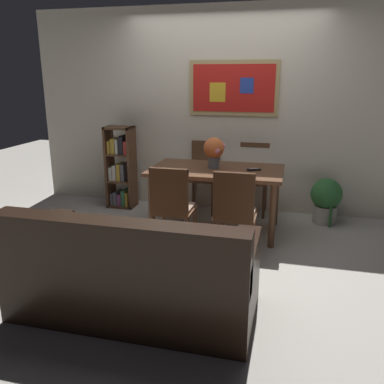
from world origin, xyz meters
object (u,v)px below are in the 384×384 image
dining_table (216,177)px  bookshelf (121,169)px  dining_chair_near_left (172,203)px  flower_vase (214,150)px  dining_chair_far_right (253,172)px  potted_ivy (326,199)px  tv_remote (254,170)px  dining_chair_near_right (235,208)px  leather_couch (132,276)px  dining_chair_far_left (204,170)px

dining_table → bookshelf: (-1.42, 0.57, -0.11)m
dining_chair_near_left → flower_vase: size_ratio=2.63×
dining_chair_far_right → potted_ivy: (0.91, -0.22, -0.23)m
dining_chair_near_left → bookshelf: size_ratio=0.83×
dining_table → tv_remote: bearing=1.3°
tv_remote → dining_chair_near_left: bearing=-133.6°
flower_vase → dining_chair_near_right: bearing=-65.6°
dining_chair_near_left → dining_chair_far_right: same height
dining_table → potted_ivy: (1.26, 0.56, -0.34)m
dining_chair_near_left → flower_vase: bearing=71.6°
dining_chair_near_right → bookshelf: size_ratio=0.83×
dining_chair_far_right → potted_ivy: dining_chair_far_right is taller
tv_remote → bookshelf: bearing=163.2°
dining_table → dining_chair_near_left: (-0.30, -0.75, -0.10)m
dining_chair_far_right → leather_couch: size_ratio=0.51×
dining_table → potted_ivy: 1.42m
tv_remote → dining_chair_far_right: bearing=95.6°
leather_couch → flower_vase: (0.24, 1.90, 0.63)m
dining_chair_near_right → potted_ivy: (0.93, 1.33, -0.23)m
dining_chair_near_left → dining_chair_far_right: (0.64, 1.53, 0.00)m
bookshelf → dining_table: bearing=-21.7°
dining_chair_far_left → dining_chair_near_left: same height
dining_chair_near_left → dining_chair_near_right: size_ratio=1.00×
dining_chair_near_left → leather_couch: bearing=-88.9°
dining_table → dining_chair_far_left: bearing=112.4°
dining_chair_far_left → leather_couch: (0.02, -2.59, -0.23)m
dining_chair_near_left → flower_vase: 0.92m
potted_ivy → dining_chair_far_left: bearing=173.6°
dining_chair_far_left → dining_table: bearing=-67.6°
dining_chair_far_right → bookshelf: bookshelf is taller
dining_chair_near_left → dining_chair_far_right: 1.66m
dining_chair_near_right → tv_remote: 0.81m
dining_chair_near_right → dining_chair_far_right: size_ratio=1.00×
leather_couch → tv_remote: 2.04m
dining_chair_far_left → potted_ivy: 1.59m
dining_chair_far_left → flower_vase: 0.85m
leather_couch → tv_remote: (0.70, 1.87, 0.44)m
leather_couch → tv_remote: bearing=69.5°
dining_table → dining_chair_far_left: 0.81m
dining_table → dining_chair_near_right: 0.84m
bookshelf → dining_chair_far_left: bearing=8.7°
dining_chair_far_left → potted_ivy: bearing=-6.4°
dining_chair_near_right → flower_vase: 0.97m
dining_chair_near_left → tv_remote: dining_chair_near_left is taller
tv_remote → flower_vase: bearing=176.0°
bookshelf → tv_remote: size_ratio=6.85×
dining_table → dining_chair_near_left: dining_chair_near_left is taller
dining_chair_far_left → potted_ivy: (1.56, -0.18, -0.23)m
dining_chair_far_left → potted_ivy: size_ratio=1.54×
dining_chair_far_left → dining_chair_far_right: size_ratio=1.00×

